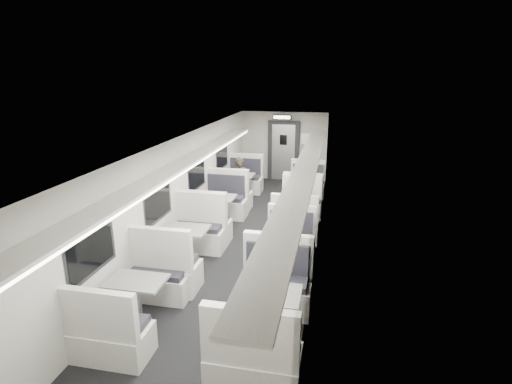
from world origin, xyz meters
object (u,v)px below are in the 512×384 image
at_px(booth_left_d, 138,301).
at_px(booth_right_c, 285,256).
at_px(booth_right_b, 299,212).
at_px(booth_right_d, 266,317).
at_px(booth_right_a, 305,192).
at_px(vestibule_door, 283,151).
at_px(booth_left_a, 238,187).
at_px(exit_sign, 282,117).
at_px(booth_left_b, 215,212).
at_px(booth_left_c, 184,247).
at_px(passenger, 240,183).

xyz_separation_m(booth_left_d, booth_right_c, (2.00, 2.00, -0.02)).
relative_size(booth_right_b, booth_right_c, 1.06).
bearing_deg(booth_right_d, booth_right_a, 90.00).
distance_m(booth_right_b, vestibule_door, 4.55).
relative_size(booth_left_a, booth_right_a, 1.07).
bearing_deg(booth_right_a, exit_sign, 115.26).
bearing_deg(vestibule_door, booth_right_d, -83.60).
relative_size(booth_left_b, booth_right_d, 1.01).
height_order(booth_left_d, exit_sign, exit_sign).
bearing_deg(booth_left_c, exit_sign, 81.21).
bearing_deg(booth_right_a, booth_left_b, -131.39).
height_order(booth_left_a, booth_left_d, booth_left_a).
xyz_separation_m(booth_left_a, booth_left_c, (0.00, -4.41, 0.01)).
distance_m(booth_right_b, passenger, 2.16).
xyz_separation_m(booth_left_d, booth_right_a, (2.00, 6.25, 0.00)).
height_order(vestibule_door, exit_sign, exit_sign).
xyz_separation_m(booth_left_c, passenger, (0.22, 3.73, 0.31)).
xyz_separation_m(booth_left_b, passenger, (0.22, 1.66, 0.31)).
bearing_deg(booth_left_a, booth_left_d, -90.00).
distance_m(booth_left_d, passenger, 5.65).
relative_size(booth_right_a, exit_sign, 3.42).
relative_size(booth_right_a, booth_right_c, 1.04).
xyz_separation_m(booth_right_a, booth_right_d, (0.00, -6.30, 0.04)).
xyz_separation_m(booth_left_b, booth_right_a, (2.00, 2.27, -0.04)).
height_order(booth_left_b, booth_right_d, booth_left_b).
xyz_separation_m(booth_right_a, passenger, (-1.78, -0.61, 0.35)).
bearing_deg(booth_right_b, vestibule_door, 102.84).
distance_m(booth_left_d, booth_right_b, 4.89).
bearing_deg(booth_left_c, booth_right_a, 65.28).
xyz_separation_m(booth_left_c, vestibule_door, (1.00, 6.95, 0.62)).
height_order(booth_left_a, booth_right_d, booth_right_d).
bearing_deg(booth_left_d, booth_right_d, -1.62).
xyz_separation_m(passenger, vestibule_door, (0.78, 3.22, 0.31)).
relative_size(booth_right_a, booth_right_b, 0.99).
distance_m(booth_right_c, vestibule_door, 6.95).
distance_m(booth_left_b, booth_left_d, 3.98).
bearing_deg(booth_left_c, booth_right_b, 52.04).
xyz_separation_m(booth_right_c, vestibule_door, (-1.00, 6.85, 0.68)).
relative_size(passenger, vestibule_door, 0.69).
bearing_deg(booth_right_b, booth_right_a, 90.00).
distance_m(passenger, vestibule_door, 3.33).
bearing_deg(booth_right_c, booth_left_b, 135.40).
height_order(booth_left_c, booth_right_c, booth_left_c).
bearing_deg(booth_left_d, booth_right_a, 72.25).
bearing_deg(booth_left_c, booth_right_c, 2.94).
height_order(booth_right_b, exit_sign, exit_sign).
height_order(booth_left_b, vestibule_door, vestibule_door).
relative_size(booth_right_b, passenger, 1.48).
bearing_deg(booth_left_c, booth_left_d, -90.00).
relative_size(booth_right_d, vestibule_door, 1.10).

